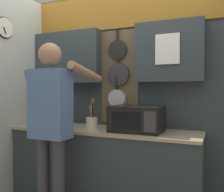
# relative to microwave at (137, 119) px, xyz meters

# --- Properties ---
(base_cabinet_counter) EXTENTS (2.10, 0.59, 0.91)m
(base_cabinet_counter) POSITION_rel_microwave_xyz_m (-0.40, 0.02, -0.59)
(base_cabinet_counter) COLOR #2D383D
(base_cabinet_counter) RESTS_ON ground_plane
(back_wall_unit) EXTENTS (2.67, 0.22, 2.51)m
(back_wall_unit) POSITION_rel_microwave_xyz_m (-0.40, 0.29, 0.44)
(back_wall_unit) COLOR #2D383D
(back_wall_unit) RESTS_ON ground_plane
(side_wall) EXTENTS (0.07, 1.60, 2.51)m
(side_wall) POSITION_rel_microwave_xyz_m (-1.47, -0.39, 0.22)
(side_wall) COLOR silver
(side_wall) RESTS_ON ground_plane
(microwave) EXTENTS (0.53, 0.37, 0.27)m
(microwave) POSITION_rel_microwave_xyz_m (0.00, 0.00, 0.00)
(microwave) COLOR black
(microwave) RESTS_ON base_cabinet_counter
(knife_block) EXTENTS (0.13, 0.16, 0.25)m
(knife_block) POSITION_rel_microwave_xyz_m (-1.03, 0.00, -0.04)
(knife_block) COLOR brown
(knife_block) RESTS_ON base_cabinet_counter
(utensil_crock) EXTENTS (0.13, 0.13, 0.34)m
(utensil_crock) POSITION_rel_microwave_xyz_m (-0.53, 0.00, -0.06)
(utensil_crock) COLOR white
(utensil_crock) RESTS_ON base_cabinet_counter
(person) EXTENTS (0.54, 0.69, 1.79)m
(person) POSITION_rel_microwave_xyz_m (-0.71, -0.49, 0.03)
(person) COLOR #383842
(person) RESTS_ON ground_plane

